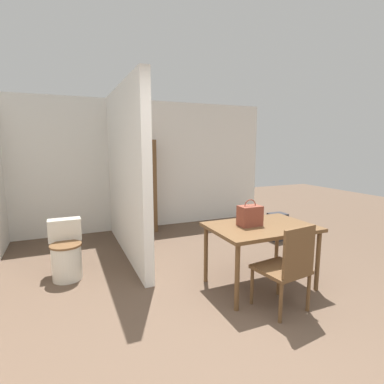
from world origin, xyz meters
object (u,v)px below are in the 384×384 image
(toilet, at_px, (66,253))
(handbag, at_px, (250,216))
(dining_table, at_px, (261,232))
(space_heater, at_px, (277,227))
(wooden_chair, at_px, (287,266))
(wooden_cabinet, at_px, (142,186))

(toilet, relative_size, handbag, 2.30)
(dining_table, distance_m, space_heater, 1.92)
(handbag, bearing_deg, wooden_chair, -86.69)
(handbag, distance_m, wooden_cabinet, 2.82)
(toilet, height_order, wooden_cabinet, wooden_cabinet)
(wooden_cabinet, bearing_deg, toilet, -130.16)
(dining_table, xyz_separation_m, handbag, (-0.13, 0.05, 0.19))
(dining_table, distance_m, toilet, 2.42)
(wooden_chair, relative_size, wooden_cabinet, 0.52)
(dining_table, bearing_deg, wooden_chair, -99.42)
(dining_table, xyz_separation_m, wooden_cabinet, (-0.71, 2.81, 0.21))
(handbag, xyz_separation_m, wooden_cabinet, (-0.58, 2.76, 0.02))
(toilet, xyz_separation_m, handbag, (1.96, -1.11, 0.54))
(wooden_chair, distance_m, handbag, 0.72)
(dining_table, bearing_deg, handbag, 159.62)
(dining_table, distance_m, wooden_chair, 0.60)
(dining_table, xyz_separation_m, wooden_chair, (-0.09, -0.56, -0.18))
(toilet, height_order, space_heater, toilet)
(dining_table, height_order, wooden_chair, wooden_chair)
(wooden_chair, xyz_separation_m, wooden_cabinet, (-0.61, 3.37, 0.39))
(handbag, xyz_separation_m, space_heater, (1.46, 1.27, -0.62))
(wooden_cabinet, bearing_deg, space_heater, -36.24)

